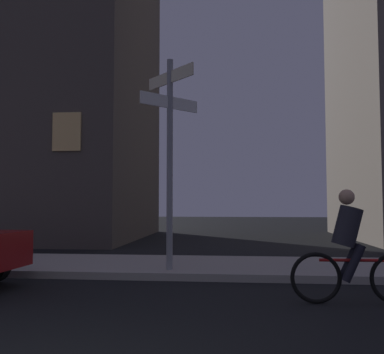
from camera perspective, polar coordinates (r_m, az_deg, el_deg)
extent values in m
cube|color=#9E9991|center=(9.24, -5.01, -11.87)|extent=(40.00, 2.64, 0.14)
cylinder|color=gray|center=(8.24, -3.02, 1.90)|extent=(0.12, 0.12, 4.10)
cube|color=beige|center=(8.57, -2.98, 13.30)|extent=(1.03, 1.03, 0.24)
cube|color=white|center=(8.44, -2.99, 10.02)|extent=(0.99, 0.99, 0.24)
torus|color=black|center=(6.37, 16.38, -12.91)|extent=(0.72, 0.09, 0.72)
cylinder|color=red|center=(6.48, 21.16, -10.43)|extent=(1.00, 0.09, 0.04)
cylinder|color=#26262D|center=(6.41, 20.21, -6.26)|extent=(0.46, 0.34, 0.61)
sphere|color=tan|center=(6.40, 20.13, -2.55)|extent=(0.22, 0.22, 0.22)
cylinder|color=black|center=(6.56, 20.50, -10.62)|extent=(0.35, 0.13, 0.55)
cylinder|color=black|center=(6.39, 20.98, -10.81)|extent=(0.35, 0.13, 0.55)
cube|color=#4C443D|center=(19.06, -20.03, 11.69)|extent=(8.77, 8.06, 12.68)
cube|color=#F2C672|center=(13.69, -16.54, 5.88)|extent=(0.90, 0.06, 1.20)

